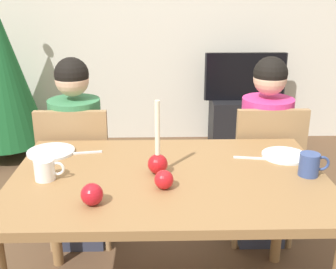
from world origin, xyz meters
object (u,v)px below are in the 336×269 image
(dining_table, at_px, (169,192))
(mug_right, at_px, (310,164))
(chair_left, at_px, (78,169))
(tv, at_px, (245,77))
(plate_left, at_px, (51,152))
(apple_by_left_plate, at_px, (164,180))
(apple_near_candle, at_px, (92,194))
(plate_right, at_px, (285,155))
(candle_centerpiece, at_px, (158,159))
(tv_stand, at_px, (242,123))
(mug_left, at_px, (45,170))
(chair_right, at_px, (264,167))
(person_left_child, at_px, (78,158))
(person_right_child, at_px, (264,156))

(dining_table, height_order, mug_right, mug_right)
(chair_left, bearing_deg, tv, 51.81)
(plate_left, relative_size, apple_by_left_plate, 2.93)
(tv, bearing_deg, apple_near_candle, -113.32)
(plate_right, xyz_separation_m, mug_right, (0.05, -0.21, 0.05))
(tv, xyz_separation_m, apple_near_candle, (-1.10, -2.56, 0.08))
(tv, height_order, plate_left, tv)
(candle_centerpiece, distance_m, plate_right, 0.65)
(candle_centerpiece, bearing_deg, apple_near_candle, -132.05)
(tv_stand, height_order, apple_near_candle, apple_near_candle)
(tv_stand, distance_m, mug_left, 2.74)
(apple_near_candle, bearing_deg, tv_stand, 66.67)
(candle_centerpiece, bearing_deg, chair_right, 42.41)
(chair_left, bearing_deg, apple_by_left_plate, -55.56)
(plate_right, bearing_deg, candle_centerpiece, -164.17)
(candle_centerpiece, height_order, apple_near_candle, candle_centerpiece)
(tv, bearing_deg, mug_left, -119.82)
(candle_centerpiece, bearing_deg, person_left_child, 127.78)
(person_right_child, xyz_separation_m, plate_right, (-0.02, -0.44, 0.19))
(dining_table, relative_size, person_right_child, 1.19)
(tv_stand, bearing_deg, chair_left, -128.20)
(chair_left, distance_m, mug_left, 0.70)
(person_right_child, distance_m, plate_left, 1.25)
(chair_left, bearing_deg, plate_left, -99.98)
(plate_left, bearing_deg, chair_right, 15.66)
(plate_right, height_order, mug_right, mug_right)
(apple_by_left_plate, bearing_deg, tv_stand, 71.22)
(apple_by_left_plate, bearing_deg, dining_table, 79.13)
(mug_left, height_order, mug_right, mug_right)
(apple_near_candle, bearing_deg, plate_right, 27.48)
(person_left_child, distance_m, apple_near_candle, 0.95)
(chair_left, xyz_separation_m, mug_left, (-0.00, -0.64, 0.28))
(person_left_child, height_order, apple_near_candle, person_left_child)
(plate_right, bearing_deg, dining_table, -161.04)
(plate_left, relative_size, plate_right, 1.05)
(apple_near_candle, bearing_deg, person_right_child, 45.13)
(plate_left, relative_size, mug_right, 1.75)
(person_left_child, xyz_separation_m, person_right_child, (1.12, 0.00, 0.00))
(person_left_child, relative_size, plate_right, 5.23)
(person_left_child, xyz_separation_m, plate_right, (1.11, -0.44, 0.19))
(dining_table, xyz_separation_m, candle_centerpiece, (-0.05, 0.02, 0.15))
(tv, bearing_deg, mug_right, -94.46)
(mug_right, height_order, apple_near_candle, mug_right)
(chair_right, height_order, apple_by_left_plate, chair_right)
(tv_stand, xyz_separation_m, mug_left, (-1.34, -2.33, 0.56))
(mug_left, bearing_deg, tv_stand, 60.17)
(plate_left, height_order, apple_near_candle, apple_near_candle)
(tv, bearing_deg, tv_stand, -90.00)
(dining_table, relative_size, plate_left, 5.92)
(person_right_child, xyz_separation_m, apple_by_left_plate, (-0.62, -0.77, 0.22))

